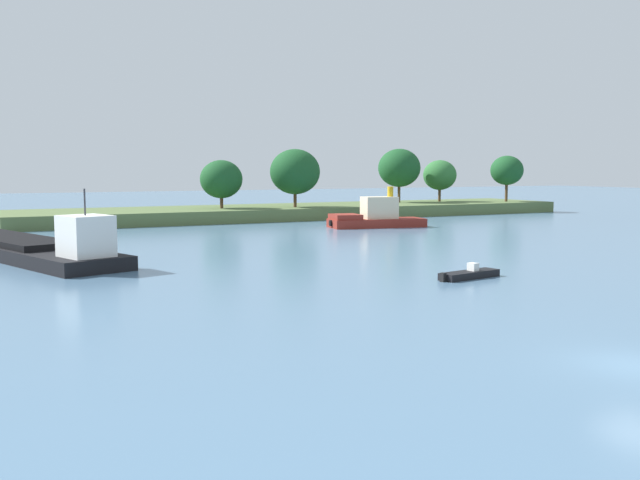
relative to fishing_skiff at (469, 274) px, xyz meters
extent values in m
plane|color=slate|center=(-7.53, -18.56, -0.26)|extent=(400.00, 400.00, 0.00)
cube|color=#566B3D|center=(15.56, 56.33, 0.57)|extent=(80.94, 15.52, 1.64)
cylinder|color=#513823|center=(2.43, 54.79, 2.20)|extent=(0.44, 0.44, 1.63)
ellipsoid|color=#194C23|center=(2.43, 54.79, 5.28)|extent=(5.65, 5.65, 5.08)
cylinder|color=#513823|center=(12.44, 53.02, 2.45)|extent=(0.44, 0.44, 2.12)
ellipsoid|color=#194C23|center=(12.44, 53.02, 6.26)|extent=(6.88, 6.88, 6.20)
cylinder|color=#513823|center=(32.89, 58.26, 2.77)|extent=(0.44, 0.44, 2.76)
ellipsoid|color=#194C23|center=(32.89, 58.26, 6.80)|extent=(6.63, 6.63, 5.96)
cylinder|color=#513823|center=(40.39, 57.82, 2.45)|extent=(0.44, 0.44, 2.12)
ellipsoid|color=#2D6B33|center=(40.39, 57.82, 5.65)|extent=(5.35, 5.35, 4.81)
cylinder|color=#513823|center=(49.80, 52.68, 2.85)|extent=(0.44, 0.44, 2.93)
ellipsoid|color=#194C23|center=(49.80, 52.68, 6.40)|extent=(5.22, 5.22, 4.70)
cube|color=white|center=(-21.14, 14.21, 2.14)|extent=(3.73, 3.93, 2.80)
cylinder|color=#333338|center=(-21.14, 14.21, 4.44)|extent=(0.12, 0.12, 1.80)
cube|color=black|center=(0.03, 0.00, -0.03)|extent=(4.63, 1.95, 0.45)
cube|color=white|center=(0.36, 0.06, 0.45)|extent=(0.59, 0.67, 0.50)
cube|color=black|center=(-2.33, -0.41, 0.02)|extent=(0.33, 0.36, 0.56)
cube|color=maroon|center=(15.44, 36.39, 0.25)|extent=(11.83, 5.82, 1.01)
cube|color=maroon|center=(11.53, 37.06, 1.06)|extent=(3.73, 4.05, 0.60)
cube|color=beige|center=(15.74, 36.34, 2.06)|extent=(4.34, 3.21, 2.60)
cylinder|color=gold|center=(17.12, 36.10, 3.96)|extent=(0.70, 0.70, 1.20)
cylinder|color=black|center=(9.76, 37.36, 0.35)|extent=(0.41, 0.74, 0.70)
camera|label=1|loc=(-28.46, -35.19, 6.67)|focal=39.63mm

